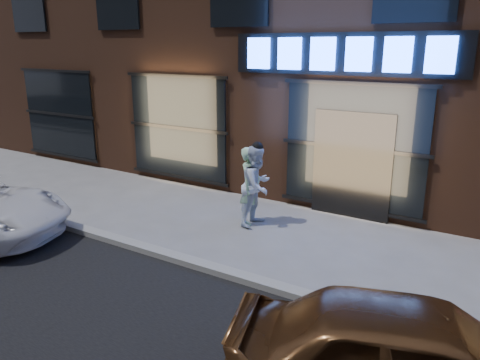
% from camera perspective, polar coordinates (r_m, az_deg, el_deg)
% --- Properties ---
extents(ground, '(90.00, 90.00, 0.00)m').
position_cam_1_polar(ground, '(7.77, 3.19, -13.00)').
color(ground, slate).
rests_on(ground, ground).
extents(curb, '(60.00, 0.25, 0.12)m').
position_cam_1_polar(curb, '(7.74, 3.20, -12.61)').
color(curb, gray).
rests_on(curb, ground).
extents(man_bowtie, '(0.47, 0.66, 1.70)m').
position_cam_1_polar(man_bowtie, '(10.14, 1.26, -0.70)').
color(man_bowtie, '#BAF4C9').
rests_on(man_bowtie, ground).
extents(man_cap, '(0.70, 0.88, 1.76)m').
position_cam_1_polar(man_cap, '(10.05, 2.08, -0.67)').
color(man_cap, white).
rests_on(man_cap, ground).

